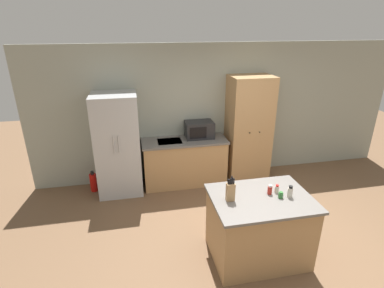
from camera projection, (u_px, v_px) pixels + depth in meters
ground_plane at (265, 245)px, 4.23m from camera, size 14.00×14.00×0.00m
wall_back at (221, 112)px, 5.85m from camera, size 7.20×0.06×2.60m
refrigerator at (118, 145)px, 5.29m from camera, size 0.77×0.71×1.82m
back_counter at (185, 161)px, 5.74m from camera, size 1.59×0.62×0.89m
pantry_cabinet at (248, 129)px, 5.75m from camera, size 0.79×0.62×2.03m
kitchen_island at (259, 227)px, 3.89m from camera, size 1.25×0.93×0.90m
microwave at (199, 130)px, 5.65m from camera, size 0.52×0.37×0.31m
knife_block at (230, 191)px, 3.61m from camera, size 0.10×0.07×0.33m
spice_bottle_tall_dark at (290, 192)px, 3.70m from camera, size 0.06×0.06×0.16m
spice_bottle_short_red at (281, 195)px, 3.69m from camera, size 0.06×0.06×0.08m
spice_bottle_amber_oil at (270, 190)px, 3.77m from camera, size 0.06×0.06×0.13m
spice_bottle_green_herb at (277, 189)px, 3.81m from camera, size 0.05×0.05×0.11m
fire_extinguisher at (93, 182)px, 5.54m from camera, size 0.12×0.12×0.40m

